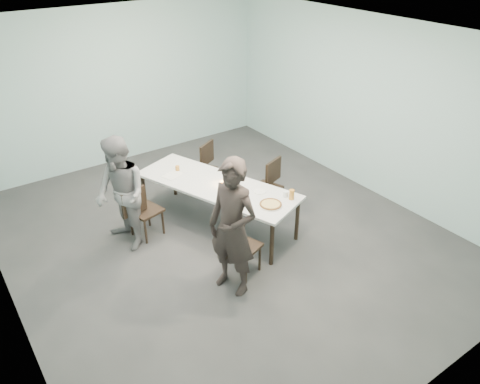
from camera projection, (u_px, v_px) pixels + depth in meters
ground at (223, 236)px, 7.26m from camera, size 7.00×7.00×0.00m
room_shell at (220, 111)px, 6.26m from camera, size 6.02×7.02×3.01m
table at (217, 187)px, 7.17m from camera, size 1.75×2.75×0.75m
chair_near_left at (239, 245)px, 6.20m from camera, size 0.65×0.54×0.87m
chair_far_left at (141, 209)px, 7.00m from camera, size 0.65×0.51×0.87m
chair_near_right at (269, 183)px, 7.70m from camera, size 0.65×0.53×0.87m
chair_far_right at (204, 164)px, 8.29m from camera, size 0.65×0.57×0.87m
diner_near at (233, 228)px, 5.78m from camera, size 0.65×0.79×1.87m
diner_far at (121, 195)px, 6.65m from camera, size 0.72×0.88×1.72m
pizza at (271, 204)px, 6.59m from camera, size 0.34×0.34×0.04m
side_plate at (260, 191)px, 6.94m from camera, size 0.18×0.18×0.01m
beer_glass at (292, 195)px, 6.72m from camera, size 0.08×0.08×0.15m
water_tumbler at (285, 194)px, 6.79m from camera, size 0.08×0.08×0.09m
tealight at (222, 183)px, 7.14m from camera, size 0.06×0.06×0.05m
amber_tumbler at (177, 168)px, 7.52m from camera, size 0.07×0.07×0.08m
menu at (173, 175)px, 7.40m from camera, size 0.36×0.31×0.01m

